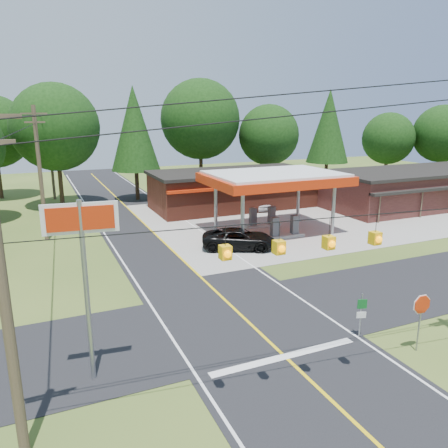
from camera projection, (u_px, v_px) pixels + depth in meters
name	position (u px, v px, depth m)	size (l,w,h in m)	color
ground	(245.00, 319.00, 20.62)	(120.00, 120.00, 0.00)	#3C571E
main_highway	(245.00, 319.00, 20.62)	(8.00, 120.00, 0.02)	black
cross_road	(245.00, 319.00, 20.62)	(70.00, 7.00, 0.02)	black
lane_center_yellow	(245.00, 319.00, 20.61)	(0.15, 110.00, 0.00)	yellow
gas_canopy	(274.00, 180.00, 34.59)	(10.60, 7.40, 4.88)	gray
convenience_store	(233.00, 189.00, 44.42)	(16.40, 7.55, 3.80)	maroon
strip_building	(418.00, 187.00, 45.23)	(20.40, 8.75, 3.80)	#3C1B18
utility_pole_near_left	(2.00, 285.00, 11.19)	(1.80, 0.30, 10.00)	#473828
utility_pole_far_left	(40.00, 172.00, 32.16)	(1.80, 0.30, 10.00)	#473828
utility_pole_north	(51.00, 157.00, 47.93)	(0.30, 0.30, 9.50)	#473828
overhead_beacons	(305.00, 223.00, 13.37)	(17.04, 2.04, 1.03)	black
treeline_backdrop	(138.00, 134.00, 40.36)	(70.27, 51.59, 13.30)	#332316
suv_car	(239.00, 239.00, 31.06)	(5.25, 5.25, 1.46)	black
sedan_car	(259.00, 203.00, 43.76)	(3.75, 3.75, 1.28)	white
big_stop_sign	(83.00, 250.00, 14.80)	(2.48, 0.38, 6.70)	gray
octagonal_stop_sign	(421.00, 309.00, 17.42)	(0.87, 0.11, 2.50)	gray
route_sign_post	(361.00, 312.00, 18.68)	(0.41, 0.16, 2.04)	gray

